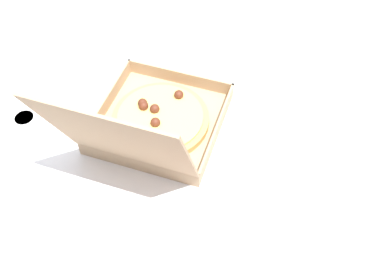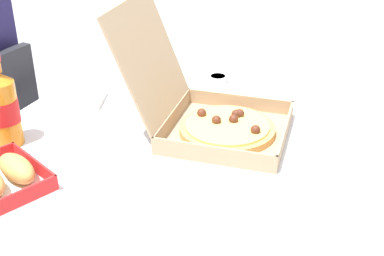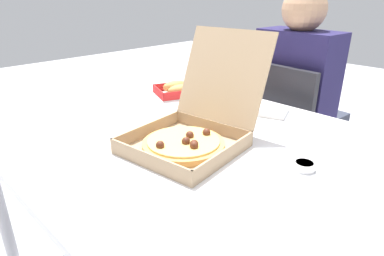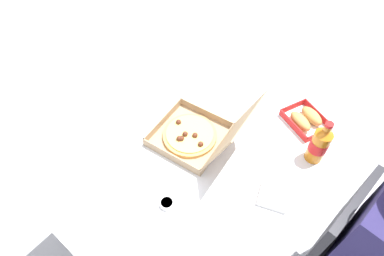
% 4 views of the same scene
% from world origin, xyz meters
% --- Properties ---
extents(dining_table, '(1.48, 0.99, 0.71)m').
position_xyz_m(dining_table, '(0.00, 0.00, 0.64)').
color(dining_table, white).
rests_on(dining_table, ground_plane).
extents(chair, '(0.43, 0.43, 0.83)m').
position_xyz_m(chair, '(-0.00, 0.73, 0.48)').
color(chair, '#232328').
rests_on(chair, ground_plane).
extents(diner_person, '(0.37, 0.43, 1.15)m').
position_xyz_m(diner_person, '(0.00, 0.79, 0.69)').
color(diner_person, '#333847').
rests_on(diner_person, ground_plane).
extents(pizza_box_open, '(0.34, 0.44, 0.32)m').
position_xyz_m(pizza_box_open, '(0.09, -0.03, 0.75)').
color(pizza_box_open, tan).
rests_on(pizza_box_open, dining_table).
extents(bread_side_box, '(0.21, 0.23, 0.06)m').
position_xyz_m(bread_side_box, '(-0.31, 0.28, 0.73)').
color(bread_side_box, white).
rests_on(bread_side_box, dining_table).
extents(cola_bottle, '(0.07, 0.07, 0.22)m').
position_xyz_m(cola_bottle, '(-0.16, 0.40, 0.80)').
color(cola_bottle, orange).
rests_on(cola_bottle, dining_table).
extents(paper_menu, '(0.23, 0.18, 0.00)m').
position_xyz_m(paper_menu, '(-0.30, -0.16, 0.71)').
color(paper_menu, white).
rests_on(paper_menu, dining_table).
extents(napkin_pile, '(0.14, 0.14, 0.02)m').
position_xyz_m(napkin_pile, '(0.11, 0.36, 0.72)').
color(napkin_pile, white).
rests_on(napkin_pile, dining_table).
extents(dipping_sauce_cup, '(0.06, 0.06, 0.02)m').
position_xyz_m(dipping_sauce_cup, '(0.40, 0.07, 0.72)').
color(dipping_sauce_cup, white).
rests_on(dipping_sauce_cup, dining_table).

